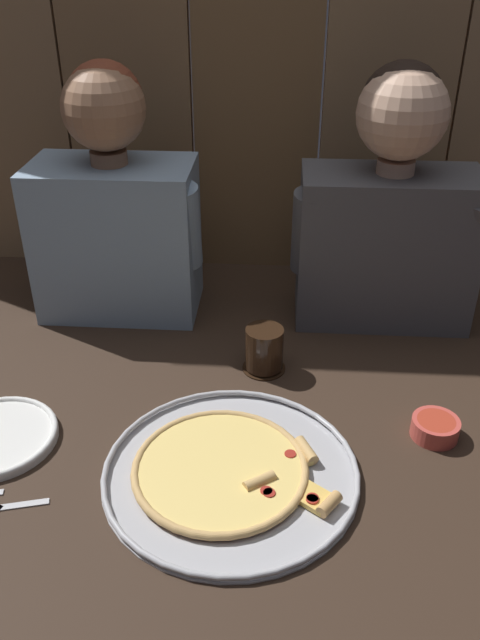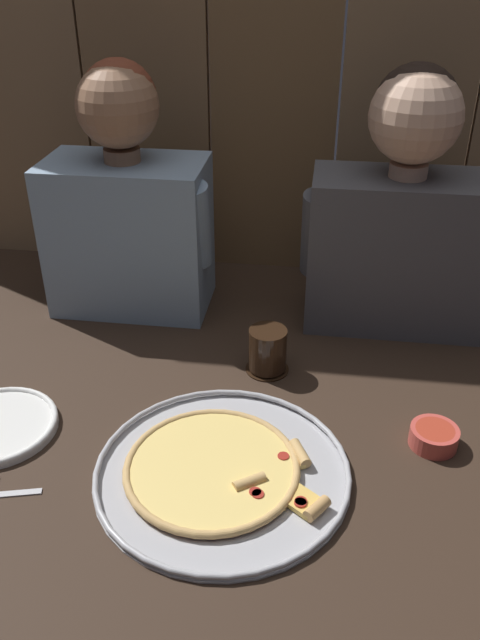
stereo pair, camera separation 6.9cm
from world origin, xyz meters
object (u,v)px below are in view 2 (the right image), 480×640
Objects in this scene: drinking_glass at (268,351)px; diner_left at (127,204)px; pizza_tray at (222,470)px; diner_right at (402,213)px; dipping_bowl at (434,436)px.

diner_left is at bearing 145.50° from drinking_glass.
diner_right is (0.31, 0.55, 0.26)m from pizza_tray.
drinking_glass is at bearing 149.20° from dipping_bowl.
diner_right is at bearing 42.65° from drinking_glass.
diner_left is at bearing 118.86° from pizza_tray.
diner_left is at bearing 147.21° from dipping_bowl.
diner_right reaches higher than drinking_glass.
pizza_tray is 0.68m from diner_left.
pizza_tray is 5.04× the size of dipping_bowl.
pizza_tray is 0.32m from drinking_glass.
dipping_bowl is at bearing -30.80° from drinking_glass.
diner_right reaches higher than pizza_tray.
diner_right is (0.61, 0.00, 0.01)m from diner_left.
diner_right is (-0.05, 0.43, 0.25)m from dipping_bowl.
diner_left reaches higher than drinking_glass.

